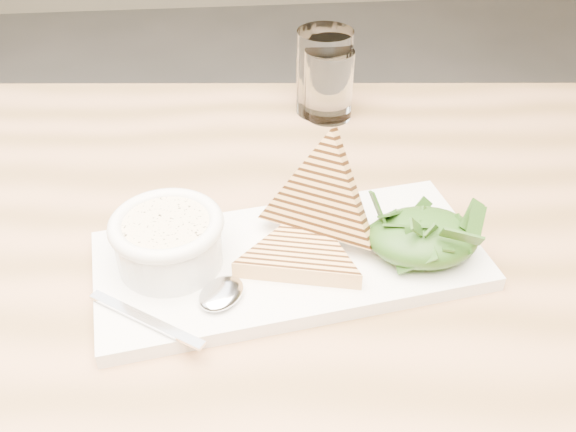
{
  "coord_description": "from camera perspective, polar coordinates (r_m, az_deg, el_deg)",
  "views": [
    {
      "loc": [
        -0.05,
        -0.47,
        1.2
      ],
      "look_at": [
        -0.0,
        0.05,
        0.81
      ],
      "focal_mm": 40.0,
      "sensor_mm": 36.0,
      "label": 1
    }
  ],
  "objects": [
    {
      "name": "arugula_pile",
      "position": [
        0.65,
        11.98,
        -1.46
      ],
      "size": [
        0.11,
        0.1,
        0.05
      ],
      "primitive_type": null,
      "color": "#2C5218",
      "rests_on": "platter"
    },
    {
      "name": "sandwich_lean",
      "position": [
        0.65,
        3.0,
        1.6
      ],
      "size": [
        0.19,
        0.18,
        0.16
      ],
      "primitive_type": null,
      "rotation": [
        1.2,
        0.0,
        -0.54
      ],
      "color": "tan",
      "rests_on": "sandwich_flat"
    },
    {
      "name": "spoon_handle",
      "position": [
        0.59,
        -12.54,
        -8.93
      ],
      "size": [
        0.11,
        0.08,
        0.0
      ],
      "primitive_type": "cube",
      "rotation": [
        0.0,
        0.0,
        -0.63
      ],
      "color": "silver",
      "rests_on": "platter"
    },
    {
      "name": "table_top",
      "position": [
        0.71,
        3.62,
        -2.93
      ],
      "size": [
        1.19,
        0.86,
        0.04
      ],
      "primitive_type": "cube",
      "rotation": [
        0.0,
        0.0,
        -0.09
      ],
      "color": "#AB7A51",
      "rests_on": "ground"
    },
    {
      "name": "salad_base",
      "position": [
        0.65,
        11.92,
        -1.85
      ],
      "size": [
        0.11,
        0.09,
        0.04
      ],
      "primitive_type": "ellipsoid",
      "color": "#193B11",
      "rests_on": "platter"
    },
    {
      "name": "soup",
      "position": [
        0.62,
        -10.77,
        -0.87
      ],
      "size": [
        0.09,
        0.09,
        0.01
      ],
      "primitive_type": "cylinder",
      "color": "beige",
      "rests_on": "soup_bowl"
    },
    {
      "name": "bowl_rim",
      "position": [
        0.62,
        -10.79,
        -0.73
      ],
      "size": [
        0.11,
        0.11,
        0.01
      ],
      "primitive_type": "torus",
      "color": "white",
      "rests_on": "soup_bowl"
    },
    {
      "name": "spoon_bowl",
      "position": [
        0.6,
        -5.95,
        -6.86
      ],
      "size": [
        0.06,
        0.06,
        0.01
      ],
      "primitive_type": "ellipsoid",
      "rotation": [
        0.0,
        0.0,
        -0.63
      ],
      "color": "silver",
      "rests_on": "platter"
    },
    {
      "name": "glass_near",
      "position": [
        0.91,
        3.74,
        11.57
      ],
      "size": [
        0.06,
        0.06,
        0.1
      ],
      "primitive_type": "cylinder",
      "color": "white",
      "rests_on": "table_top"
    },
    {
      "name": "soup_bowl",
      "position": [
        0.64,
        -10.51,
        -2.67
      ],
      "size": [
        0.1,
        0.1,
        0.04
      ],
      "primitive_type": "cylinder",
      "color": "white",
      "rests_on": "platter"
    },
    {
      "name": "table_leg_bl",
      "position": [
        1.28,
        -23.24,
        -7.72
      ],
      "size": [
        0.06,
        0.06,
        0.72
      ],
      "primitive_type": "cylinder",
      "color": "#AB7A51",
      "rests_on": "ground"
    },
    {
      "name": "platter",
      "position": [
        0.66,
        0.17,
        -3.97
      ],
      "size": [
        0.41,
        0.23,
        0.02
      ],
      "primitive_type": "cube",
      "rotation": [
        0.0,
        0.0,
        0.16
      ],
      "color": "white",
      "rests_on": "table_top"
    },
    {
      "name": "sandwich_flat",
      "position": [
        0.64,
        1.16,
        -3.25
      ],
      "size": [
        0.17,
        0.17,
        0.02
      ],
      "primitive_type": null,
      "rotation": [
        0.0,
        0.0,
        -0.24
      ],
      "color": "tan",
      "rests_on": "platter"
    },
    {
      "name": "glass_far",
      "position": [
        0.92,
        3.22,
        12.64
      ],
      "size": [
        0.08,
        0.08,
        0.12
      ],
      "primitive_type": "cylinder",
      "color": "white",
      "rests_on": "table_top"
    },
    {
      "name": "table_leg_br",
      "position": [
        1.35,
        22.98,
        -4.72
      ],
      "size": [
        0.06,
        0.06,
        0.72
      ],
      "primitive_type": "cylinder",
      "color": "#AB7A51",
      "rests_on": "ground"
    }
  ]
}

